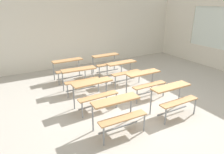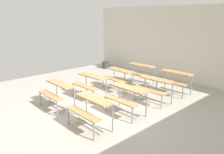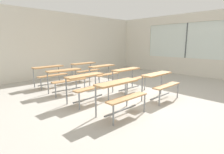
# 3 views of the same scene
# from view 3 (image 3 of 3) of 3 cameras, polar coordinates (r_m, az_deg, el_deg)

# --- Properties ---
(ground) EXTENTS (10.00, 9.00, 0.05)m
(ground) POSITION_cam_3_polar(r_m,az_deg,el_deg) (5.29, 4.86, -6.78)
(ground) COLOR #ADA89E
(wall_back) EXTENTS (10.00, 0.12, 3.00)m
(wall_back) POSITION_cam_3_polar(r_m,az_deg,el_deg) (8.68, -18.27, 9.95)
(wall_back) COLOR silver
(wall_back) RESTS_ON ground
(wall_right) EXTENTS (0.12, 9.00, 3.00)m
(wall_right) POSITION_cam_3_polar(r_m,az_deg,el_deg) (9.35, 26.60, 9.06)
(wall_right) COLOR silver
(wall_right) RESTS_ON ground
(desk_bench_r0c0) EXTENTS (1.11, 0.61, 0.74)m
(desk_bench_r0c0) POSITION_cam_3_polar(r_m,az_deg,el_deg) (3.88, 2.75, -4.35)
(desk_bench_r0c0) COLOR tan
(desk_bench_r0c0) RESTS_ON ground
(desk_bench_r0c1) EXTENTS (1.10, 0.59, 0.74)m
(desk_bench_r0c1) POSITION_cam_3_polar(r_m,az_deg,el_deg) (5.11, 15.46, -0.96)
(desk_bench_r0c1) COLOR tan
(desk_bench_r0c1) RESTS_ON ground
(desk_bench_r1c0) EXTENTS (1.12, 0.64, 0.74)m
(desk_bench_r1c0) POSITION_cam_3_polar(r_m,az_deg,el_deg) (4.74, -8.03, -1.58)
(desk_bench_r1c0) COLOR tan
(desk_bench_r1c0) RESTS_ON ground
(desk_bench_r1c1) EXTENTS (1.10, 0.59, 0.74)m
(desk_bench_r1c1) POSITION_cam_3_polar(r_m,az_deg,el_deg) (5.81, 5.49, 0.83)
(desk_bench_r1c1) COLOR tan
(desk_bench_r1c1) RESTS_ON ground
(desk_bench_r2c0) EXTENTS (1.13, 0.64, 0.74)m
(desk_bench_r2c0) POSITION_cam_3_polar(r_m,az_deg,el_deg) (5.78, -14.82, 0.46)
(desk_bench_r2c0) COLOR tan
(desk_bench_r2c0) RESTS_ON ground
(desk_bench_r2c1) EXTENTS (1.12, 0.62, 0.74)m
(desk_bench_r2c1) POSITION_cam_3_polar(r_m,az_deg,el_deg) (6.66, -2.71, 2.19)
(desk_bench_r2c1) COLOR tan
(desk_bench_r2c1) RESTS_ON ground
(desk_bench_r3c0) EXTENTS (1.13, 0.64, 0.74)m
(desk_bench_r3c0) POSITION_cam_3_polar(r_m,az_deg,el_deg) (6.82, -19.63, 1.77)
(desk_bench_r3c0) COLOR tan
(desk_bench_r3c0) RESTS_ON ground
(desk_bench_r3c1) EXTENTS (1.12, 0.62, 0.74)m
(desk_bench_r3c1) POSITION_cam_3_polar(r_m,az_deg,el_deg) (7.57, -8.78, 3.16)
(desk_bench_r3c1) COLOR tan
(desk_bench_r3c1) RESTS_ON ground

